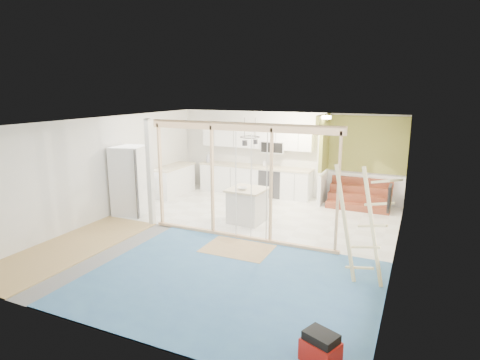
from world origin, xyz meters
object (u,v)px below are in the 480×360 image
at_px(island, 247,206).
at_px(ladder, 362,226).
at_px(fridge, 130,181).
at_px(toolbox, 321,349).

xyz_separation_m(island, ladder, (3.04, -2.16, 0.60)).
height_order(fridge, toolbox, fridge).
bearing_deg(island, toolbox, -53.59).
bearing_deg(ladder, fridge, 175.83).
bearing_deg(island, ladder, -32.05).
bearing_deg(fridge, ladder, -29.35).
bearing_deg(ladder, island, 154.24).
bearing_deg(toolbox, ladder, 109.80).
bearing_deg(ladder, toolbox, -83.05).
bearing_deg(island, fridge, -164.77).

